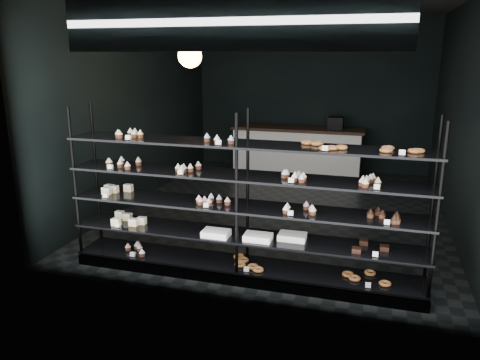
{
  "coord_description": "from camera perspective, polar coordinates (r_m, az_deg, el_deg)",
  "views": [
    {
      "loc": [
        1.38,
        -7.16,
        2.49
      ],
      "look_at": [
        -0.16,
        -1.9,
        1.0
      ],
      "focal_mm": 35.0,
      "sensor_mm": 36.0,
      "label": 1
    }
  ],
  "objects": [
    {
      "name": "pendant_lamp",
      "position": [
        6.57,
        -6.13,
        14.82
      ],
      "size": [
        0.32,
        0.32,
        0.89
      ],
      "color": "black",
      "rests_on": "room"
    },
    {
      "name": "display_shelf",
      "position": [
        5.25,
        0.08,
        -5.51
      ],
      "size": [
        4.0,
        0.5,
        1.91
      ],
      "color": "black",
      "rests_on": "room"
    },
    {
      "name": "service_counter",
      "position": [
        9.99,
        7.0,
        3.65
      ],
      "size": [
        2.74,
        0.65,
        1.23
      ],
      "color": "silver",
      "rests_on": "room"
    },
    {
      "name": "signage",
      "position": [
        4.46,
        -1.79,
        18.57
      ],
      "size": [
        3.3,
        0.05,
        0.5
      ],
      "color": "#0F0D45",
      "rests_on": "room"
    },
    {
      "name": "room",
      "position": [
        7.35,
        5.45,
        8.22
      ],
      "size": [
        5.01,
        6.01,
        3.2
      ],
      "color": "black",
      "rests_on": "ground"
    }
  ]
}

